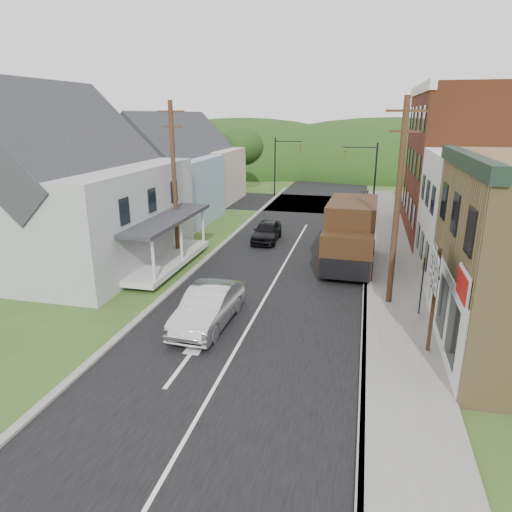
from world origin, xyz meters
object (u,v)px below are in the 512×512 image
Objects in this scene: delivery_van at (350,234)px; warning_sign at (422,276)px; silver_sedan at (208,307)px; route_sign_cluster at (434,286)px; dark_sedan at (267,231)px.

delivery_van reaches higher than warning_sign.
warning_sign is at bearing 20.79° from silver_sedan.
warning_sign is at bearing 91.28° from route_sign_cluster.
route_sign_cluster is at bearing -58.23° from dark_sedan.
route_sign_cluster is at bearing -0.53° from silver_sedan.
route_sign_cluster reaches higher than warning_sign.
delivery_van is 10.01m from route_sign_cluster.
dark_sedan is 7.01m from delivery_van.
dark_sedan is 1.53× the size of warning_sign.
route_sign_cluster is (8.78, -13.48, 1.93)m from dark_sedan.
delivery_van is at bearing 110.14° from route_sign_cluster.
delivery_van is 1.73× the size of route_sign_cluster.
delivery_van is 7.00m from warning_sign.
dark_sedan is at bearing 93.69° from silver_sedan.
silver_sedan is at bearing 179.33° from route_sign_cluster.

